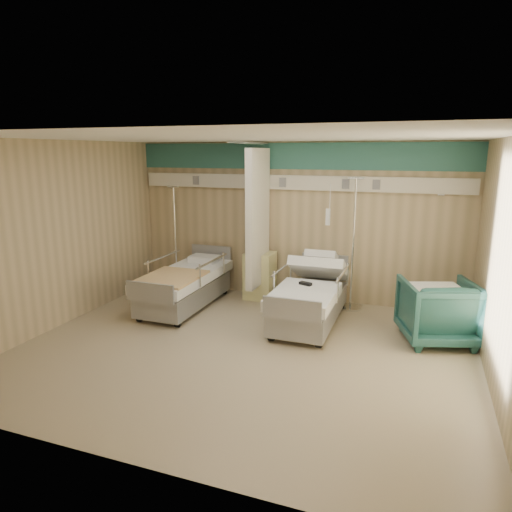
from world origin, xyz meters
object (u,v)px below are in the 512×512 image
Objects in this scene: iv_stand_right at (351,283)px; iv_stand_left at (177,271)px; bed_right at (310,303)px; visitor_armchair at (438,311)px; bed_left at (185,289)px; bedside_cabinet at (260,275)px.

iv_stand_left is (-3.28, -0.16, -0.04)m from iv_stand_right.
visitor_armchair is at bearing -2.81° from bed_right.
iv_stand_right is at bearing 18.35° from bed_left.
bed_right is 0.97× the size of iv_stand_right.
visitor_armchair is 4.70m from iv_stand_left.
bedside_cabinet is at bearing 141.95° from bed_right.
iv_stand_left is (-0.58, 0.73, 0.10)m from bed_left.
bedside_cabinet reaches higher than bed_left.
bedside_cabinet is 0.42× the size of iv_stand_left.
iv_stand_right reaches higher than bed_right.
bed_left is 2.54× the size of bedside_cabinet.
bed_right is at bearing -119.17° from iv_stand_right.
bed_left is at bearing -139.40° from bedside_cabinet.
bedside_cabinet is at bearing 5.95° from iv_stand_left.
bed_left is 4.05m from visitor_armchair.
bed_right is 1.86m from visitor_armchair.
bed_right is 2.20× the size of visitor_armchair.
iv_stand_right is 3.28m from iv_stand_left.
iv_stand_left reaches higher than bedside_cabinet.
bedside_cabinet is at bearing 40.60° from bed_left.
iv_stand_left reaches higher than bed_left.
bed_right is at bearing 0.00° from bed_left.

